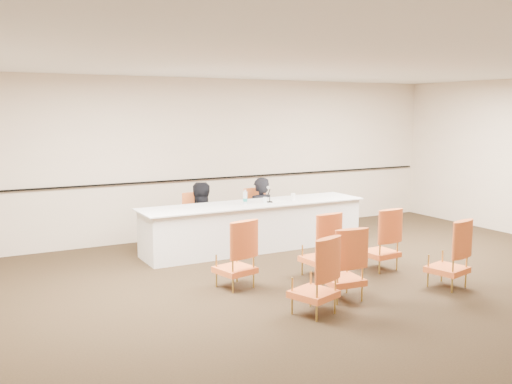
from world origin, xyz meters
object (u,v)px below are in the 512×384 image
Objects in this scene: panelist_main at (260,220)px; coffee_cup at (293,197)px; panelist_second at (199,229)px; water_bottle at (245,197)px; panel_table at (254,226)px; microphone at (270,195)px; aud_chair_back_right at (448,253)px; panelist_main_chair at (260,215)px; aud_chair_back_left at (314,275)px; aud_chair_front_left at (235,253)px; drinking_glass at (265,200)px; aud_chair_front_mid at (320,244)px; aud_chair_front_right at (380,239)px; panelist_second_chair at (199,220)px; aud_chair_back_mid at (343,263)px.

panelist_main reaches higher than coffee_cup.
water_bottle is at bearing 140.01° from panelist_second.
microphone is (0.27, -0.07, 0.54)m from panel_table.
coffee_cup is (0.31, -0.65, 0.51)m from panelist_main.
panel_table is 4.25× the size of aud_chair_back_right.
panelist_main_chair is 1.00× the size of aud_chair_back_left.
panelist_main is at bearing 42.10° from aud_chair_front_left.
water_bottle is (-0.45, 0.06, -0.02)m from microphone.
aud_chair_front_mid reaches higher than drinking_glass.
aud_chair_front_left is at bearing 85.77° from aud_chair_back_left.
drinking_glass is 0.11× the size of aud_chair_front_mid.
drinking_glass is at bearing -161.36° from microphone.
aud_chair_front_right is at bearing -65.85° from drinking_glass.
panelist_main_chair is at bearing 43.86° from water_bottle.
panelist_second_chair is 1.22m from drinking_glass.
water_bottle reaches higher than aud_chair_back_right.
panel_table is at bearing 113.89° from aud_chair_front_right.
panelist_main is 1.23m from panelist_second_chair.
panelist_second is 1.76× the size of aud_chair_front_mid.
aud_chair_front_mid is (-0.70, -1.85, -0.40)m from coffee_cup.
aud_chair_front_left is at bearing 51.45° from panelist_main.
microphone reaches higher than panel_table.
aud_chair_front_mid is at bearing -71.65° from panelist_second_chair.
panelist_main_chair is 3.85m from aud_chair_back_right.
panelist_main is 2.71m from aud_chair_front_right.
drinking_glass is 0.11× the size of aud_chair_back_right.
aud_chair_front_left is (-0.49, -2.39, 0.16)m from panelist_second.
microphone reaches higher than aud_chair_back_mid.
drinking_glass is (0.35, -0.06, -0.07)m from water_bottle.
panelist_second_chair is 2.63m from aud_chair_front_mid.
panelist_second_chair and aud_chair_front_left have the same top height.
drinking_glass is (-0.09, -0.00, -0.09)m from microphone.
panel_table is 4.25× the size of aud_chair_back_left.
aud_chair_back_right is (1.45, -3.17, -0.46)m from water_bottle.
panelist_second_chair is 1.33m from microphone.
panelist_main_chair is at bearing 93.63° from microphone.
aud_chair_front_left is (-0.49, -2.39, 0.00)m from panelist_second_chair.
panelist_main is at bearing 84.00° from aud_chair_back_mid.
panelist_main is 1.70× the size of aud_chair_front_right.
coffee_cup is 0.13× the size of aud_chair_front_right.
coffee_cup is at bearing 28.42° from aud_chair_front_left.
aud_chair_back_right is (0.22, -1.12, 0.00)m from aud_chair_front_right.
panelist_main_chair reaches higher than coffee_cup.
panelist_main is 1.03m from water_bottle.
drinking_glass reaches higher than panel_table.
aud_chair_back_mid is at bearing 102.76° from panelist_second.
aud_chair_front_left is (-1.72, -2.40, 0.00)m from panelist_main_chair.
panelist_main is 2.95m from aud_chair_front_left.
aud_chair_back_left is (0.36, -1.37, 0.00)m from aud_chair_front_left.
aud_chair_back_right is (1.01, -3.10, -0.47)m from microphone.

